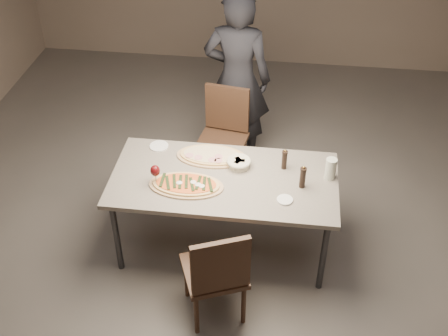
# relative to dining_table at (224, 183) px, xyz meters

# --- Properties ---
(room) EXTENTS (7.00, 7.00, 7.00)m
(room) POSITION_rel_dining_table_xyz_m (0.00, 0.00, 0.71)
(room) COLOR #5C554F
(room) RESTS_ON ground
(dining_table) EXTENTS (1.80, 0.90, 0.75)m
(dining_table) POSITION_rel_dining_table_xyz_m (0.00, 0.00, 0.00)
(dining_table) COLOR gray
(dining_table) RESTS_ON ground
(zucchini_pizza) EXTENTS (0.59, 0.32, 0.05)m
(zucchini_pizza) POSITION_rel_dining_table_xyz_m (-0.28, -0.14, 0.07)
(zucchini_pizza) COLOR tan
(zucchini_pizza) RESTS_ON dining_table
(ham_pizza) EXTENTS (0.58, 0.32, 0.04)m
(ham_pizza) POSITION_rel_dining_table_xyz_m (-0.14, 0.26, 0.07)
(ham_pizza) COLOR tan
(ham_pizza) RESTS_ON dining_table
(bread_basket) EXTENTS (0.20, 0.20, 0.07)m
(bread_basket) POSITION_rel_dining_table_xyz_m (0.10, 0.16, 0.10)
(bread_basket) COLOR beige
(bread_basket) RESTS_ON dining_table
(oil_dish) EXTENTS (0.12, 0.12, 0.01)m
(oil_dish) POSITION_rel_dining_table_xyz_m (0.49, -0.21, 0.06)
(oil_dish) COLOR white
(oil_dish) RESTS_ON dining_table
(pepper_mill_left) EXTENTS (0.05, 0.05, 0.19)m
(pepper_mill_left) POSITION_rel_dining_table_xyz_m (0.47, 0.19, 0.14)
(pepper_mill_left) COLOR black
(pepper_mill_left) RESTS_ON dining_table
(pepper_mill_right) EXTENTS (0.05, 0.05, 0.20)m
(pepper_mill_right) POSITION_rel_dining_table_xyz_m (0.61, -0.03, 0.15)
(pepper_mill_right) COLOR black
(pepper_mill_right) RESTS_ON dining_table
(carafe) EXTENTS (0.09, 0.09, 0.18)m
(carafe) POSITION_rel_dining_table_xyz_m (0.83, 0.11, 0.15)
(carafe) COLOR silver
(carafe) RESTS_ON dining_table
(wine_glass) EXTENTS (0.08, 0.08, 0.17)m
(wine_glass) POSITION_rel_dining_table_xyz_m (-0.52, -0.13, 0.18)
(wine_glass) COLOR silver
(wine_glass) RESTS_ON dining_table
(side_plate) EXTENTS (0.16, 0.16, 0.01)m
(side_plate) POSITION_rel_dining_table_xyz_m (-0.60, 0.35, 0.06)
(side_plate) COLOR white
(side_plate) RESTS_ON dining_table
(chair_near) EXTENTS (0.57, 0.57, 0.92)m
(chair_near) POSITION_rel_dining_table_xyz_m (0.05, -0.77, -0.18)
(chair_near) COLOR #3E271A
(chair_near) RESTS_ON ground
(chair_far) EXTENTS (0.51, 0.51, 0.94)m
(chair_far) POSITION_rel_dining_table_xyz_m (-0.13, 0.99, -0.16)
(chair_far) COLOR #3E271A
(chair_far) RESTS_ON ground
(diner) EXTENTS (0.69, 0.48, 1.80)m
(diner) POSITION_rel_dining_table_xyz_m (-0.04, 1.33, 0.21)
(diner) COLOR black
(diner) RESTS_ON ground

